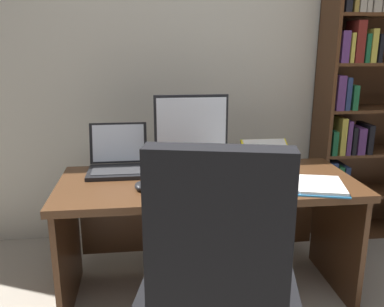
{
  "coord_description": "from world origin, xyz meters",
  "views": [
    {
      "loc": [
        -0.36,
        -1.0,
        1.44
      ],
      "look_at": [
        -0.11,
        1.04,
        0.88
      ],
      "focal_mm": 37.86,
      "sensor_mm": 36.0,
      "label": 1
    }
  ],
  "objects_px": {
    "monitor": "(191,133)",
    "computer_mouse": "(141,186)",
    "laptop": "(118,162)",
    "pen": "(237,175)",
    "desk": "(206,207)",
    "keyboard": "(199,185)",
    "notepad": "(233,176)",
    "open_binder": "(296,184)",
    "bookshelf": "(362,107)",
    "reading_stand_with_book": "(267,153)"
  },
  "relations": [
    {
      "from": "open_binder",
      "to": "notepad",
      "type": "xyz_separation_m",
      "value": [
        -0.29,
        0.19,
        -0.01
      ]
    },
    {
      "from": "open_binder",
      "to": "pen",
      "type": "distance_m",
      "value": 0.33
    },
    {
      "from": "open_binder",
      "to": "reading_stand_with_book",
      "type": "bearing_deg",
      "value": 108.09
    },
    {
      "from": "keyboard",
      "to": "reading_stand_with_book",
      "type": "bearing_deg",
      "value": 37.94
    },
    {
      "from": "laptop",
      "to": "keyboard",
      "type": "bearing_deg",
      "value": -37.9
    },
    {
      "from": "desk",
      "to": "open_binder",
      "type": "xyz_separation_m",
      "value": [
        0.44,
        -0.24,
        0.21
      ]
    },
    {
      "from": "reading_stand_with_book",
      "to": "pen",
      "type": "bearing_deg",
      "value": -136.17
    },
    {
      "from": "reading_stand_with_book",
      "to": "open_binder",
      "type": "xyz_separation_m",
      "value": [
        0.02,
        -0.43,
        -0.06
      ]
    },
    {
      "from": "bookshelf",
      "to": "laptop",
      "type": "height_order",
      "value": "bookshelf"
    },
    {
      "from": "desk",
      "to": "computer_mouse",
      "type": "distance_m",
      "value": 0.46
    },
    {
      "from": "notepad",
      "to": "desk",
      "type": "bearing_deg",
      "value": 163.18
    },
    {
      "from": "laptop",
      "to": "pen",
      "type": "bearing_deg",
      "value": -16.39
    },
    {
      "from": "keyboard",
      "to": "bookshelf",
      "type": "bearing_deg",
      "value": 30.93
    },
    {
      "from": "desk",
      "to": "bookshelf",
      "type": "bearing_deg",
      "value": 25.77
    },
    {
      "from": "computer_mouse",
      "to": "notepad",
      "type": "distance_m",
      "value": 0.54
    },
    {
      "from": "desk",
      "to": "open_binder",
      "type": "relative_size",
      "value": 2.92
    },
    {
      "from": "desk",
      "to": "bookshelf",
      "type": "distance_m",
      "value": 1.46
    },
    {
      "from": "laptop",
      "to": "keyboard",
      "type": "height_order",
      "value": "laptop"
    },
    {
      "from": "desk",
      "to": "keyboard",
      "type": "distance_m",
      "value": 0.28
    },
    {
      "from": "keyboard",
      "to": "reading_stand_with_book",
      "type": "xyz_separation_m",
      "value": [
        0.48,
        0.38,
        0.05
      ]
    },
    {
      "from": "desk",
      "to": "monitor",
      "type": "distance_m",
      "value": 0.44
    },
    {
      "from": "desk",
      "to": "computer_mouse",
      "type": "xyz_separation_m",
      "value": [
        -0.37,
        -0.19,
        0.21
      ]
    },
    {
      "from": "desk",
      "to": "keyboard",
      "type": "height_order",
      "value": "keyboard"
    },
    {
      "from": "monitor",
      "to": "open_binder",
      "type": "bearing_deg",
      "value": -36.51
    },
    {
      "from": "monitor",
      "to": "laptop",
      "type": "distance_m",
      "value": 0.46
    },
    {
      "from": "bookshelf",
      "to": "laptop",
      "type": "distance_m",
      "value": 1.81
    },
    {
      "from": "laptop",
      "to": "keyboard",
      "type": "distance_m",
      "value": 0.55
    },
    {
      "from": "monitor",
      "to": "notepad",
      "type": "distance_m",
      "value": 0.36
    },
    {
      "from": "monitor",
      "to": "open_binder",
      "type": "height_order",
      "value": "monitor"
    },
    {
      "from": "notepad",
      "to": "reading_stand_with_book",
      "type": "bearing_deg",
      "value": 41.61
    },
    {
      "from": "keyboard",
      "to": "open_binder",
      "type": "distance_m",
      "value": 0.51
    },
    {
      "from": "desk",
      "to": "notepad",
      "type": "height_order",
      "value": "notepad"
    },
    {
      "from": "keyboard",
      "to": "computer_mouse",
      "type": "distance_m",
      "value": 0.3
    },
    {
      "from": "desk",
      "to": "open_binder",
      "type": "height_order",
      "value": "open_binder"
    },
    {
      "from": "monitor",
      "to": "computer_mouse",
      "type": "height_order",
      "value": "monitor"
    },
    {
      "from": "notepad",
      "to": "pen",
      "type": "height_order",
      "value": "pen"
    },
    {
      "from": "monitor",
      "to": "notepad",
      "type": "xyz_separation_m",
      "value": [
        0.22,
        -0.19,
        -0.22
      ]
    },
    {
      "from": "computer_mouse",
      "to": "bookshelf",
      "type": "bearing_deg",
      "value": 25.99
    },
    {
      "from": "desk",
      "to": "pen",
      "type": "relative_size",
      "value": 11.66
    },
    {
      "from": "reading_stand_with_book",
      "to": "notepad",
      "type": "height_order",
      "value": "reading_stand_with_book"
    },
    {
      "from": "open_binder",
      "to": "pen",
      "type": "relative_size",
      "value": 3.99
    },
    {
      "from": "pen",
      "to": "keyboard",
      "type": "bearing_deg",
      "value": -149.42
    },
    {
      "from": "reading_stand_with_book",
      "to": "pen",
      "type": "height_order",
      "value": "reading_stand_with_book"
    },
    {
      "from": "keyboard",
      "to": "notepad",
      "type": "height_order",
      "value": "keyboard"
    },
    {
      "from": "reading_stand_with_book",
      "to": "open_binder",
      "type": "bearing_deg",
      "value": -86.78
    },
    {
      "from": "desk",
      "to": "reading_stand_with_book",
      "type": "height_order",
      "value": "reading_stand_with_book"
    },
    {
      "from": "laptop",
      "to": "pen",
      "type": "xyz_separation_m",
      "value": [
        0.67,
        -0.2,
        -0.04
      ]
    },
    {
      "from": "monitor",
      "to": "notepad",
      "type": "relative_size",
      "value": 2.11
    },
    {
      "from": "computer_mouse",
      "to": "pen",
      "type": "bearing_deg",
      "value": 14.6
    },
    {
      "from": "laptop",
      "to": "computer_mouse",
      "type": "relative_size",
      "value": 3.3
    }
  ]
}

